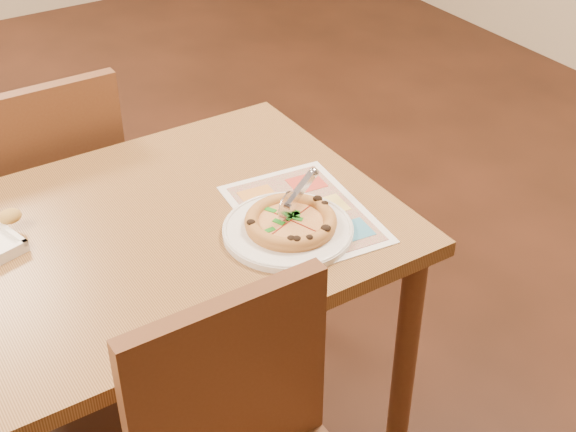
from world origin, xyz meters
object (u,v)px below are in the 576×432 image
plate (288,231)px  menu (304,213)px  chair_far (48,179)px  dining_table (126,268)px  pizza (291,222)px  pizza_cutter (297,195)px

plate → menu: (0.08, 0.05, -0.01)m
chair_far → menu: (0.41, -0.74, 0.16)m
dining_table → menu: menu is taller
plate → pizza: 0.02m
chair_far → pizza: chair_far is taller
menu → dining_table: bearing=161.1°
plate → menu: 0.09m
plate → pizza_cutter: (0.04, 0.02, 0.07)m
chair_far → pizza_cutter: (0.38, -0.77, 0.24)m
dining_table → plate: plate is taller
dining_table → pizza_cutter: pizza_cutter is taller
pizza_cutter → dining_table: bearing=134.2°
dining_table → menu: (0.41, -0.14, 0.09)m
pizza → pizza_cutter: size_ratio=1.58×
dining_table → chair_far: 0.61m
chair_far → plate: chair_far is taller
plate → pizza_cutter: size_ratio=2.23×
pizza → pizza_cutter: (0.03, 0.02, 0.05)m
dining_table → pizza: pizza is taller
dining_table → chair_far: chair_far is taller
chair_far → menu: chair_far is taller
chair_far → plate: bearing=113.2°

